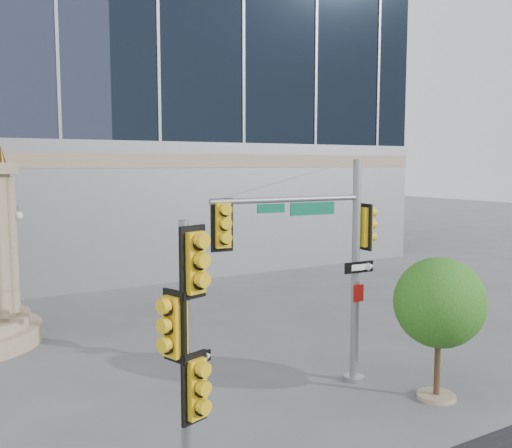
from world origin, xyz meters
TOP-DOWN VIEW (x-y plane):
  - ground at (0.00, 0.00)m, footprint 120.00×120.00m
  - main_signal_pole at (0.88, 1.42)m, footprint 4.01×0.60m
  - secondary_signal_pole at (-3.52, -1.10)m, footprint 0.80×0.57m
  - street_tree at (2.71, -0.34)m, footprint 1.99×1.94m

SIDE VIEW (x-z plane):
  - ground at x=0.00m, z-range 0.00..0.00m
  - street_tree at x=2.71m, z-range 0.49..3.58m
  - secondary_signal_pole at x=-3.52m, z-range 0.37..4.63m
  - main_signal_pole at x=0.88m, z-range 0.62..5.79m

